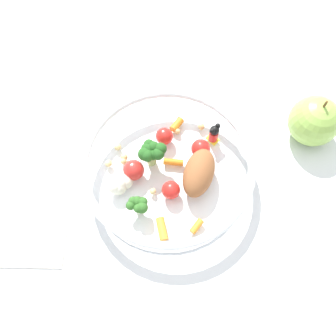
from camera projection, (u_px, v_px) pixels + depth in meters
ground_plane at (154, 175)px, 0.58m from camera, size 2.40×2.40×0.00m
food_container at (168, 168)px, 0.55m from camera, size 0.25×0.25×0.06m
loose_apple at (314, 121)px, 0.57m from camera, size 0.08×0.08×0.09m
folded_napkin at (17, 229)px, 0.54m from camera, size 0.18×0.16×0.01m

